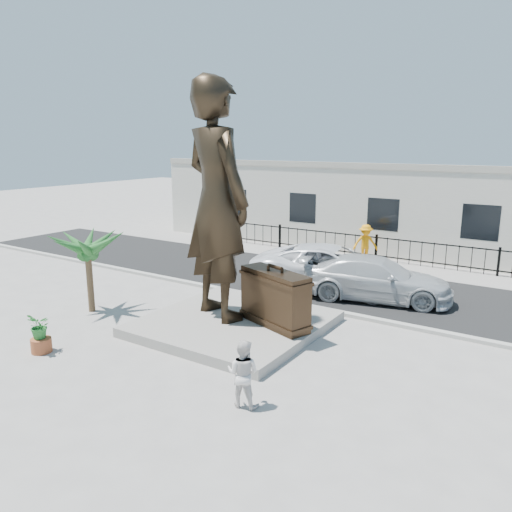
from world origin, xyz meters
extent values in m
plane|color=#9E9991|center=(0.00, 0.00, 0.00)|extent=(100.00, 100.00, 0.00)
cube|color=black|center=(0.00, 8.00, 0.01)|extent=(40.00, 7.00, 0.01)
cube|color=#A5A399|center=(0.00, 4.50, 0.06)|extent=(40.00, 0.25, 0.12)
cube|color=#9E9991|center=(0.00, 12.00, 0.01)|extent=(40.00, 2.50, 0.02)
cube|color=gray|center=(-0.50, 1.50, 0.15)|extent=(5.20, 5.20, 0.30)
cube|color=black|center=(0.00, 12.80, 0.60)|extent=(22.00, 0.10, 1.20)
cube|color=silver|center=(0.00, 17.00, 2.20)|extent=(28.00, 7.00, 4.40)
imported|color=black|center=(-1.15, 1.58, 3.97)|extent=(3.11, 2.55, 7.34)
cube|color=#2F2014|center=(0.83, 1.76, 1.14)|extent=(2.52, 1.51, 1.69)
imported|color=silver|center=(2.42, -2.21, 0.77)|extent=(0.86, 0.73, 1.54)
imported|color=white|center=(0.29, 7.00, 0.88)|extent=(6.76, 4.19, 1.75)
imported|color=silver|center=(2.17, 6.77, 0.80)|extent=(5.81, 3.42, 1.58)
imported|color=#FF9B0D|center=(-0.32, 12.16, 0.93)|extent=(1.36, 1.18, 1.83)
cylinder|color=#984A28|center=(-3.93, -2.92, 0.20)|extent=(0.56, 0.56, 0.40)
imported|color=#246F2A|center=(-3.93, -2.92, 0.76)|extent=(0.82, 0.77, 0.73)
camera|label=1|loc=(8.18, -10.50, 5.74)|focal=35.00mm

